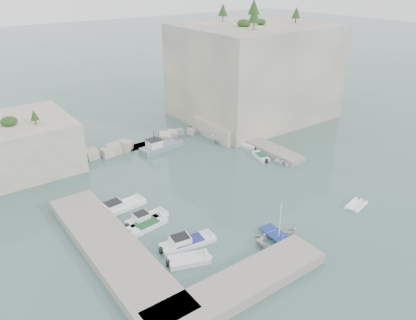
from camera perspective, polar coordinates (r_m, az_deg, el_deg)
ground at (r=50.77m, az=4.02°, el=-5.40°), size 400.00×400.00×0.00m
cliff_east at (r=78.16m, az=6.42°, el=12.25°), size 26.00×22.00×17.00m
cliff_terrace at (r=70.31m, az=2.79°, el=4.72°), size 8.00×10.00×2.50m
outcrop_west at (r=62.82m, az=-25.83°, el=1.78°), size 16.00×14.00×7.00m
quay_west at (r=42.44m, az=-13.37°, el=-12.08°), size 5.00×24.00×1.10m
quay_south at (r=37.49m, az=4.56°, el=-17.17°), size 18.00×4.00×1.10m
ledge_east at (r=65.37m, az=7.51°, el=2.11°), size 3.00×16.00×0.80m
breakwater at (r=66.53m, az=-8.87°, el=2.72°), size 28.00×3.00×1.40m
motorboat_a at (r=49.59m, az=-12.17°, el=-6.76°), size 6.90×2.68×1.40m
motorboat_b at (r=46.92m, az=-8.53°, el=-8.45°), size 5.40×2.05×1.40m
motorboat_c at (r=45.86m, az=-8.55°, el=-9.33°), size 5.17×2.42×0.70m
motorboat_d at (r=42.85m, az=-2.82°, el=-11.82°), size 6.52×2.82×1.40m
motorboat_e at (r=40.69m, az=-2.66°, el=-14.14°), size 4.78×3.20×0.70m
rowboat at (r=44.08m, az=9.86°, el=-11.03°), size 5.28×3.89×1.06m
inflatable_dinghy at (r=52.12m, az=20.07°, el=-6.16°), size 3.60×2.25×0.44m
tender_east_a at (r=60.64m, az=10.35°, el=-0.41°), size 3.17×2.84×1.50m
tender_east_b at (r=61.70m, az=7.41°, el=0.26°), size 2.21×3.99×0.70m
tender_east_c at (r=65.53m, az=5.20°, el=1.90°), size 2.63×4.81×0.70m
tender_east_d at (r=67.08m, az=2.46°, el=2.55°), size 5.35×3.61×1.93m
work_boat at (r=64.63m, az=-6.48°, el=1.50°), size 8.07×3.08×2.20m
rowboat_mast at (r=42.60m, az=10.12°, el=-8.17°), size 0.10×0.10×4.20m
vegetation at (r=74.33m, az=2.88°, el=19.08°), size 53.48×13.88×13.40m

